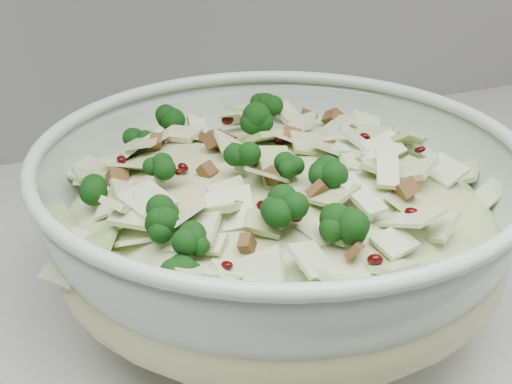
% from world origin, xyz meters
% --- Properties ---
extents(mixing_bowl, '(0.45, 0.45, 0.14)m').
position_xyz_m(mixing_bowl, '(0.48, 1.60, 0.97)').
color(mixing_bowl, '#B5C7B8').
rests_on(mixing_bowl, counter).
extents(salad, '(0.46, 0.46, 0.14)m').
position_xyz_m(salad, '(0.48, 1.60, 1.00)').
color(salad, '#B1C083').
rests_on(salad, mixing_bowl).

